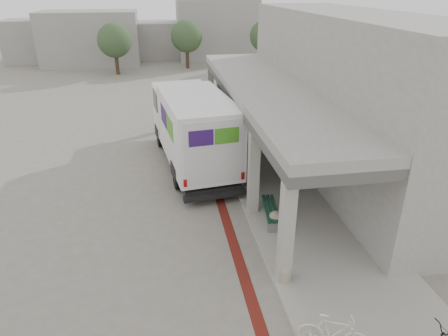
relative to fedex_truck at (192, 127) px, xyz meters
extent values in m
plane|color=slate|center=(-0.27, -5.41, -1.94)|extent=(120.00, 120.00, 0.00)
cube|color=#5B1812|center=(0.73, -3.41, -1.93)|extent=(0.35, 40.00, 0.01)
cube|color=gray|center=(3.73, -5.41, -1.88)|extent=(4.40, 28.00, 0.12)
cube|color=gray|center=(7.08, -0.91, 1.56)|extent=(4.30, 17.00, 7.00)
cube|color=#4E4C49|center=(3.33, -0.91, 1.56)|extent=(3.40, 16.90, 0.35)
cube|color=gray|center=(3.33, -0.91, 1.91)|extent=(3.40, 16.90, 0.35)
cube|color=gray|center=(-8.27, 28.59, 0.81)|extent=(10.00, 6.00, 5.50)
cube|color=gray|center=(-1.27, 32.59, 0.06)|extent=(8.00, 6.00, 4.00)
cube|color=gray|center=(5.73, 30.59, 1.31)|extent=(9.00, 6.00, 6.50)
cube|color=gray|center=(-14.27, 31.59, 0.31)|extent=(7.00, 5.00, 4.50)
cylinder|color=#38281C|center=(-5.27, 22.59, -0.74)|extent=(0.36, 0.36, 2.40)
sphere|color=#294025|center=(-5.27, 22.59, 1.26)|extent=(3.20, 3.20, 3.20)
cylinder|color=#38281C|center=(1.73, 24.59, -0.74)|extent=(0.36, 0.36, 2.40)
sphere|color=#294025|center=(1.73, 24.59, 1.26)|extent=(3.20, 3.20, 3.20)
cylinder|color=#38281C|center=(9.73, 23.59, -0.74)|extent=(0.36, 0.36, 2.40)
sphere|color=#294025|center=(9.73, 23.59, 1.26)|extent=(3.20, 3.20, 3.20)
cube|color=black|center=(0.01, -0.04, -1.49)|extent=(3.30, 8.07, 0.34)
cube|color=white|center=(0.13, -1.04, 0.25)|extent=(3.39, 6.11, 2.91)
cube|color=white|center=(-0.35, 2.80, 0.08)|extent=(2.93, 2.44, 2.58)
cube|color=white|center=(-0.49, 3.96, -0.87)|extent=(2.53, 0.97, 0.90)
cube|color=black|center=(-0.46, 3.68, 0.69)|extent=(2.51, 0.84, 1.18)
cube|color=black|center=(0.50, -4.04, -1.55)|extent=(2.59, 0.60, 0.20)
cube|color=#32135A|center=(-1.31, -0.43, 0.75)|extent=(0.22, 1.56, 0.84)
cube|color=#408E1F|center=(-1.10, -2.10, 0.75)|extent=(0.22, 1.56, 0.84)
cube|color=#32135A|center=(-0.01, -4.02, 0.92)|extent=(0.95, 0.15, 0.62)
cube|color=#408E1F|center=(0.99, -3.90, 0.92)|extent=(0.95, 0.15, 0.62)
cylinder|color=black|center=(-1.52, 2.71, -1.43)|extent=(0.44, 1.04, 1.01)
cylinder|color=black|center=(0.81, 3.00, -1.43)|extent=(0.44, 1.04, 1.01)
cylinder|color=black|center=(-0.88, -2.41, -1.43)|extent=(0.44, 1.04, 1.01)
cylinder|color=black|center=(1.45, -2.12, -1.43)|extent=(0.44, 1.04, 1.01)
cube|color=slate|center=(2.21, -6.52, -1.60)|extent=(0.44, 0.15, 0.43)
cube|color=slate|center=(2.45, -4.84, -1.60)|extent=(0.44, 0.15, 0.43)
cube|color=#123626|center=(2.17, -5.66, -1.37)|extent=(0.42, 2.03, 0.05)
cube|color=#123626|center=(2.33, -5.68, -1.37)|extent=(0.42, 2.03, 0.05)
cube|color=#123626|center=(2.48, -5.71, -1.37)|extent=(0.42, 2.03, 0.05)
cylinder|color=gray|center=(1.83, -9.03, -1.64)|extent=(0.36, 0.36, 0.36)
sphere|color=gray|center=(1.83, -9.03, -1.46)|extent=(0.36, 0.36, 0.36)
cylinder|color=gray|center=(2.34, -6.28, -1.59)|extent=(0.45, 0.45, 0.45)
sphere|color=gray|center=(2.34, -6.28, -1.37)|extent=(0.45, 0.45, 0.45)
cube|color=slate|center=(4.73, -3.38, -1.34)|extent=(0.52, 0.64, 0.96)
imported|color=beige|center=(2.23, -11.55, -1.30)|extent=(1.76, 1.13, 1.03)
camera|label=1|loc=(-1.43, -17.91, 6.15)|focal=32.00mm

